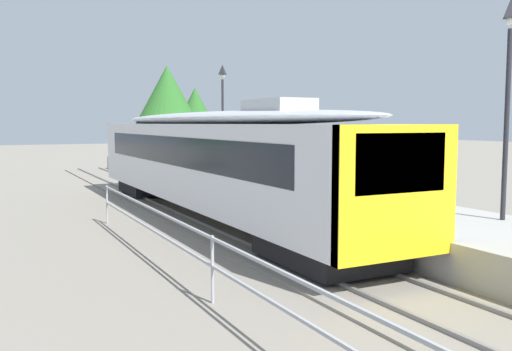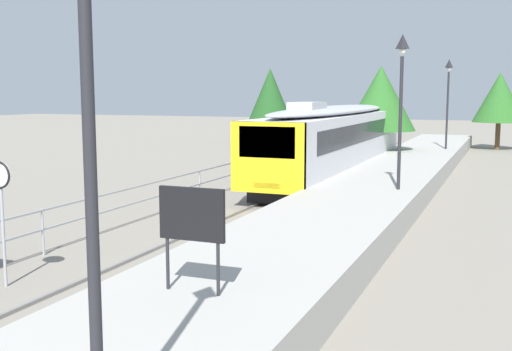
% 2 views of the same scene
% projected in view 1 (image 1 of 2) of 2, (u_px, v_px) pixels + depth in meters
% --- Properties ---
extents(ground_plane, '(160.00, 160.00, 0.00)m').
position_uv_depth(ground_plane, '(208.00, 287.00, 11.12)').
color(ground_plane, gray).
extents(track_rails, '(3.20, 60.00, 0.14)m').
position_uv_depth(track_rails, '(332.00, 267.00, 12.47)').
color(track_rails, gray).
rests_on(track_rails, ground).
extents(commuter_train, '(2.82, 18.95, 3.74)m').
position_uv_depth(commuter_train, '(211.00, 157.00, 18.63)').
color(commuter_train, silver).
rests_on(commuter_train, track_rails).
extents(station_platform, '(3.90, 60.00, 0.90)m').
position_uv_depth(station_platform, '(440.00, 236.00, 13.88)').
color(station_platform, '#A8A59E').
rests_on(station_platform, ground).
extents(platform_lamp_mid_platform, '(0.34, 0.34, 5.35)m').
position_uv_depth(platform_lamp_mid_platform, '(509.00, 66.00, 13.26)').
color(platform_lamp_mid_platform, '#232328').
rests_on(platform_lamp_mid_platform, station_platform).
extents(platform_lamp_far_end, '(0.34, 0.34, 5.35)m').
position_uv_depth(platform_lamp_far_end, '(223.00, 97.00, 28.60)').
color(platform_lamp_far_end, '#232328').
rests_on(platform_lamp_far_end, station_platform).
extents(tree_behind_carpark, '(4.16, 4.16, 5.86)m').
position_uv_depth(tree_behind_carpark, '(167.00, 108.00, 25.19)').
color(tree_behind_carpark, brown).
rests_on(tree_behind_carpark, ground).
extents(tree_distant_left, '(3.85, 3.85, 5.81)m').
position_uv_depth(tree_distant_left, '(195.00, 114.00, 39.89)').
color(tree_distant_left, brown).
rests_on(tree_distant_left, ground).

